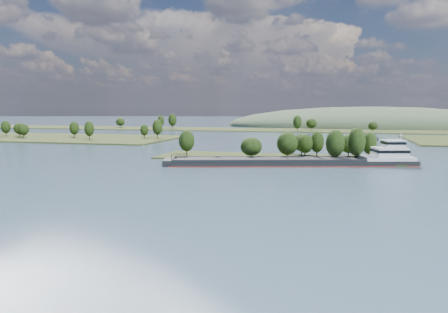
# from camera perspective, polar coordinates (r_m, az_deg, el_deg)

# --- Properties ---
(ground) EXTENTS (1800.00, 1800.00, 0.00)m
(ground) POSITION_cam_1_polar(r_m,az_deg,el_deg) (127.38, 2.92, -3.30)
(ground) COLOR #324457
(ground) RESTS_ON ground
(tree_island) EXTENTS (100.00, 31.32, 14.37)m
(tree_island) POSITION_cam_1_polar(r_m,az_deg,el_deg) (183.52, 8.64, 0.86)
(tree_island) COLOR #293316
(tree_island) RESTS_ON ground
(back_shoreline) EXTENTS (900.00, 60.00, 15.80)m
(back_shoreline) POSITION_cam_1_polar(r_m,az_deg,el_deg) (403.62, 12.04, 3.40)
(back_shoreline) COLOR #293316
(back_shoreline) RESTS_ON ground
(hill_west) EXTENTS (320.00, 160.00, 44.00)m
(hill_west) POSITION_cam_1_polar(r_m,az_deg,el_deg) (504.64, 18.51, 3.72)
(hill_west) COLOR #344630
(hill_west) RESTS_ON ground
(cargo_barge) EXTENTS (93.77, 35.54, 12.73)m
(cargo_barge) POSITION_cam_1_polar(r_m,az_deg,el_deg) (166.85, 10.85, -0.51)
(cargo_barge) COLOR black
(cargo_barge) RESTS_ON ground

